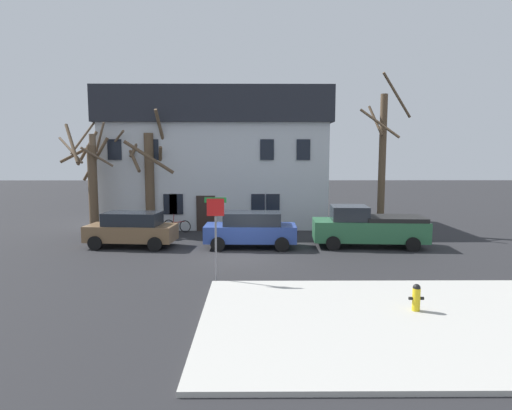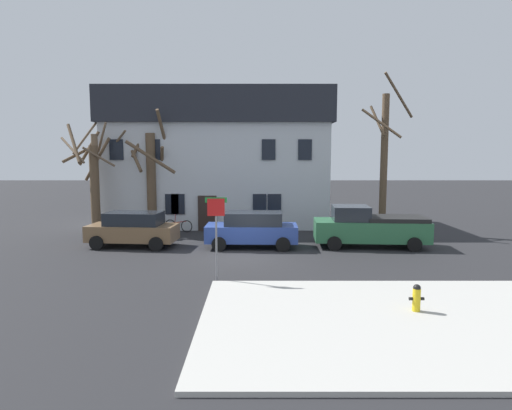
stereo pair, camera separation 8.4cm
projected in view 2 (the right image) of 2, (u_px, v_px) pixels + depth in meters
name	position (u px, v px, depth m)	size (l,w,h in m)	color
ground_plane	(239.00, 257.00, 19.19)	(120.00, 120.00, 0.00)	#262628
sidewalk_slab	(411.00, 321.00, 11.58)	(11.37, 7.15, 0.12)	#B7B5AD
building_main	(218.00, 157.00, 28.66)	(14.16, 7.01, 8.53)	silver
tree_bare_near	(94.00, 175.00, 24.81)	(3.71, 3.71, 6.96)	brown
tree_bare_mid	(92.00, 182.00, 24.39)	(2.73, 3.50, 6.22)	brown
tree_bare_far	(150.00, 175.00, 25.36)	(2.94, 2.80, 7.06)	brown
tree_bare_end	(383.00, 158.00, 25.10)	(2.94, 1.90, 8.95)	brown
car_brown_wagon	(132.00, 229.00, 21.22)	(4.41, 2.26, 1.72)	brown
car_blue_wagon	(251.00, 229.00, 21.08)	(4.44, 2.07, 1.74)	#2D4799
pickup_truck_green	(368.00, 227.00, 21.26)	(5.55, 2.51, 2.01)	#2D6B42
fire_hydrant	(415.00, 297.00, 12.15)	(0.42, 0.22, 0.77)	gold
street_sign_pole	(215.00, 224.00, 15.10)	(0.76, 0.07, 3.01)	slate
bicycle_leaning	(177.00, 226.00, 25.46)	(1.70, 0.52, 1.03)	black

